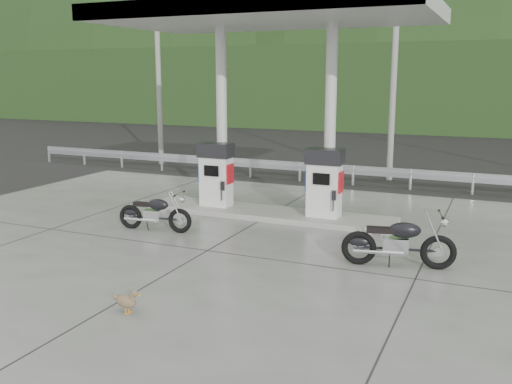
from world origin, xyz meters
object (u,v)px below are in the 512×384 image
at_px(gas_pump_left, 216,175).
at_px(gas_pump_right, 324,183).
at_px(motorcycle_right, 398,243).
at_px(duck, 126,302).
at_px(motorcycle_left, 155,213).

distance_m(gas_pump_left, gas_pump_right, 3.20).
height_order(gas_pump_left, motorcycle_right, gas_pump_left).
bearing_deg(gas_pump_right, duck, -99.88).
relative_size(gas_pump_left, motorcycle_right, 0.85).
bearing_deg(duck, motorcycle_left, 123.67).
height_order(gas_pump_left, motorcycle_left, gas_pump_left).
height_order(gas_pump_right, duck, gas_pump_right).
distance_m(gas_pump_right, duck, 7.15).
bearing_deg(motorcycle_right, gas_pump_right, 118.01).
bearing_deg(gas_pump_right, motorcycle_left, -144.95).
xyz_separation_m(gas_pump_right, duck, (-1.22, -6.99, -0.87)).
relative_size(gas_pump_right, duck, 3.61).
distance_m(motorcycle_left, motorcycle_right, 6.07).
relative_size(gas_pump_left, gas_pump_right, 1.00).
height_order(gas_pump_right, motorcycle_right, gas_pump_right).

